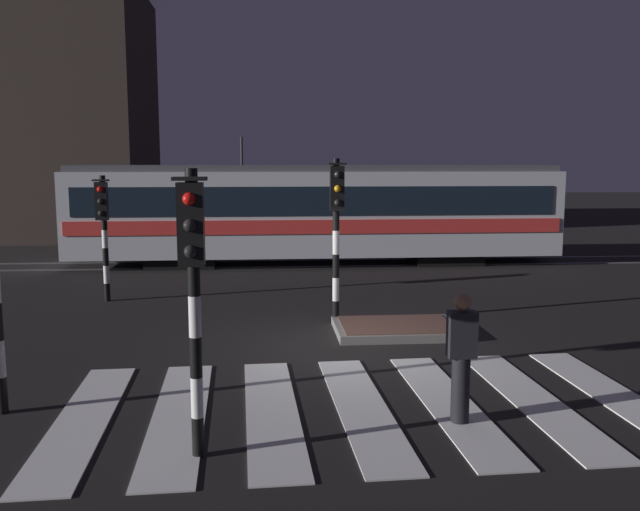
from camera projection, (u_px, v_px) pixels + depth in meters
ground_plane at (338, 348)px, 12.34m from camera, size 120.00×120.00×0.00m
rail_near at (306, 267)px, 21.70m from camera, size 80.00×0.12×0.03m
rail_far at (304, 260)px, 23.11m from camera, size 80.00×0.12×0.03m
crosswalk_zebra at (362, 407)px, 9.32m from camera, size 8.28×4.61×0.02m
traffic_island at (396, 328)px, 13.40m from camera, size 2.42×1.72×0.18m
traffic_light_kerb_mid_left at (193, 271)px, 7.41m from camera, size 0.36×0.42×3.30m
traffic_light_corner_far_left at (103, 219)px, 16.10m from camera, size 0.36×0.42×3.04m
traffic_light_median_centre at (337, 216)px, 13.75m from camera, size 0.36×0.42×3.43m
tram at (315, 211)px, 22.19m from camera, size 15.97×2.58×4.15m
pedestrian_waiting_at_kerb at (461, 357)px, 8.68m from camera, size 0.36×0.24×1.71m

